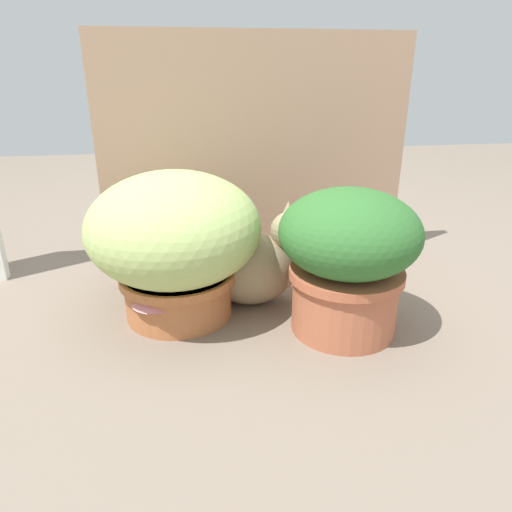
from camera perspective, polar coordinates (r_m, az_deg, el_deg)
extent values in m
plane|color=#7A6B5D|center=(1.25, 1.47, -9.62)|extent=(6.00, 6.00, 0.00)
cube|color=tan|center=(1.61, 0.03, 12.42)|extent=(1.05, 0.03, 0.77)
cylinder|color=#B56A3E|center=(1.33, -9.51, -4.52)|extent=(0.30, 0.30, 0.13)
cylinder|color=#BA6C3D|center=(1.31, -9.65, -2.44)|extent=(0.32, 0.32, 0.02)
ellipsoid|color=#AAC26E|center=(1.26, -10.06, 3.41)|extent=(0.47, 0.47, 0.31)
cylinder|color=#B66344|center=(1.26, 10.78, -5.17)|extent=(0.28, 0.28, 0.18)
cylinder|color=#B95F40|center=(1.23, 11.03, -2.02)|extent=(0.30, 0.30, 0.02)
ellipsoid|color=#30682C|center=(1.19, 11.42, 2.91)|extent=(0.36, 0.36, 0.22)
ellipsoid|color=#9A8866|center=(1.36, -0.62, -1.60)|extent=(0.27, 0.19, 0.22)
ellipsoid|color=#CBB58E|center=(1.37, 3.45, -1.90)|extent=(0.08, 0.11, 0.11)
sphere|color=#9A8866|center=(1.33, 4.13, 3.11)|extent=(0.12, 0.12, 0.11)
cone|color=#9A8866|center=(1.34, 4.03, 6.01)|extent=(0.04, 0.04, 0.04)
cone|color=#9A8866|center=(1.28, 4.39, 5.26)|extent=(0.04, 0.04, 0.04)
cylinder|color=#9A8866|center=(1.43, -5.39, -4.26)|extent=(0.19, 0.05, 0.07)
cylinder|color=silver|center=(1.27, -12.08, -7.31)|extent=(0.04, 0.04, 0.08)
cone|color=pink|center=(1.24, -12.34, -4.48)|extent=(0.13, 0.13, 0.06)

